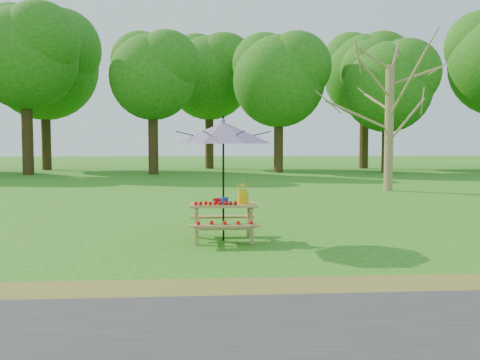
{
  "coord_description": "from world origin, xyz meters",
  "views": [
    {
      "loc": [
        -0.55,
        -9.06,
        1.78
      ],
      "look_at": [
        0.14,
        0.5,
        1.1
      ],
      "focal_mm": 40.0,
      "sensor_mm": 36.0,
      "label": 1
    }
  ],
  "objects": [
    {
      "name": "patio_umbrella",
      "position": [
        -0.16,
        0.5,
        1.95
      ],
      "size": [
        2.31,
        2.31,
        2.25
      ],
      "color": "black",
      "rests_on": "ground"
    },
    {
      "name": "treeline",
      "position": [
        0.0,
        22.0,
        8.0
      ],
      "size": [
        60.0,
        12.0,
        16.0
      ],
      "primitive_type": null,
      "color": "#135F10",
      "rests_on": "ground"
    },
    {
      "name": "bare_tree",
      "position": [
        6.3,
        10.05,
        6.44
      ],
      "size": [
        6.96,
        6.96,
        10.6
      ],
      "color": "#816046",
      "rests_on": "ground"
    },
    {
      "name": "ground",
      "position": [
        0.0,
        0.0,
        0.0
      ],
      "size": [
        120.0,
        120.0,
        0.0
      ],
      "primitive_type": "plane",
      "color": "#296E15",
      "rests_on": "ground"
    },
    {
      "name": "produce_bins",
      "position": [
        -0.2,
        0.52,
        0.72
      ],
      "size": [
        0.27,
        0.44,
        0.13
      ],
      "color": "red",
      "rests_on": "picnic_table"
    },
    {
      "name": "flower_bucket",
      "position": [
        0.2,
        0.51,
        0.9
      ],
      "size": [
        0.3,
        0.28,
        0.43
      ],
      "color": "#E9B10C",
      "rests_on": "picnic_table"
    },
    {
      "name": "tomatoes_row",
      "position": [
        -0.31,
        0.32,
        0.71
      ],
      "size": [
        0.77,
        0.13,
        0.07
      ],
      "primitive_type": null,
      "color": "red",
      "rests_on": "picnic_table"
    },
    {
      "name": "drygrass_strip",
      "position": [
        0.0,
        -2.8,
        0.0
      ],
      "size": [
        120.0,
        1.2,
        0.01
      ],
      "primitive_type": "cube",
      "color": "olive",
      "rests_on": "ground"
    },
    {
      "name": "picnic_table",
      "position": [
        -0.16,
        0.5,
        0.33
      ],
      "size": [
        1.2,
        1.32,
        0.67
      ],
      "color": "olive",
      "rests_on": "ground"
    }
  ]
}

